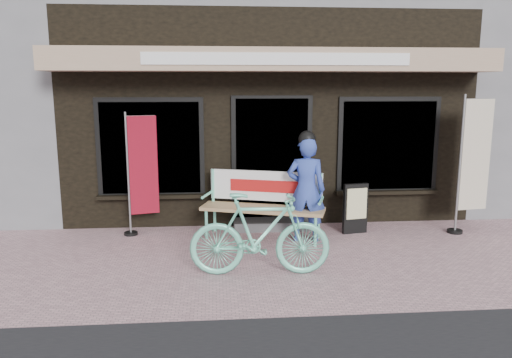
{
  "coord_description": "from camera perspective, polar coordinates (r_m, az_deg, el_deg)",
  "views": [
    {
      "loc": [
        -0.95,
        -6.26,
        2.38
      ],
      "look_at": [
        -0.37,
        0.7,
        1.05
      ],
      "focal_mm": 35.0,
      "sensor_mm": 36.0,
      "label": 1
    }
  ],
  "objects": [
    {
      "name": "storefront",
      "position": [
        11.28,
        0.07,
        13.89
      ],
      "size": [
        7.0,
        6.77,
        6.0
      ],
      "color": "black",
      "rests_on": "ground"
    },
    {
      "name": "ground",
      "position": [
        6.77,
        3.68,
        -9.84
      ],
      "size": [
        70.0,
        70.0,
        0.0
      ],
      "primitive_type": "plane",
      "color": "#BB8F96",
      "rests_on": "ground"
    },
    {
      "name": "bicycle",
      "position": [
        6.28,
        0.45,
        -6.34
      ],
      "size": [
        1.79,
        0.59,
        1.06
      ],
      "primitive_type": "imported",
      "rotation": [
        0.0,
        0.0,
        1.52
      ],
      "color": "#70DBB9",
      "rests_on": "ground"
    },
    {
      "name": "person",
      "position": [
        7.62,
        5.74,
        -0.97
      ],
      "size": [
        0.65,
        0.49,
        1.7
      ],
      "rotation": [
        0.0,
        0.0,
        -0.2
      ],
      "color": "#3148AA",
      "rests_on": "ground"
    },
    {
      "name": "nobori_red",
      "position": [
        8.09,
        -13.02,
        0.78
      ],
      "size": [
        0.58,
        0.26,
        1.97
      ],
      "rotation": [
        0.0,
        0.0,
        0.23
      ],
      "color": "gray",
      "rests_on": "ground"
    },
    {
      "name": "menu_stand",
      "position": [
        8.2,
        11.29,
        -3.27
      ],
      "size": [
        0.41,
        0.16,
        0.82
      ],
      "rotation": [
        0.0,
        0.0,
        0.19
      ],
      "color": "black",
      "rests_on": "ground"
    },
    {
      "name": "nobori_cream",
      "position": [
        8.68,
        23.51,
        1.74
      ],
      "size": [
        0.66,
        0.27,
        2.23
      ],
      "rotation": [
        0.0,
        0.0,
        0.14
      ],
      "color": "gray",
      "rests_on": "ground"
    },
    {
      "name": "bench",
      "position": [
        7.82,
        0.91,
        -2.33
      ],
      "size": [
        1.97,
        1.04,
        1.04
      ],
      "rotation": [
        0.0,
        0.0,
        -0.31
      ],
      "color": "#70DBB9",
      "rests_on": "ground"
    }
  ]
}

